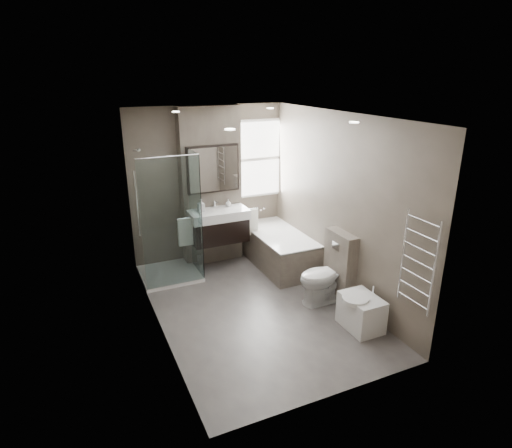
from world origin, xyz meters
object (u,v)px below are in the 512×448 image
bathtub (278,247)px  bidet (361,312)px  vanity (219,225)px  toilet (326,276)px

bathtub → bidet: bathtub is taller
vanity → bidet: bearing=-67.4°
bidet → bathtub: bearing=92.4°
bathtub → toilet: toilet is taller
vanity → bathtub: (0.92, -0.33, -0.43)m
toilet → bidet: 0.77m
vanity → toilet: size_ratio=1.20×
bathtub → bidet: 2.12m
bathtub → bidet: size_ratio=2.85×
toilet → bidet: size_ratio=1.41×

